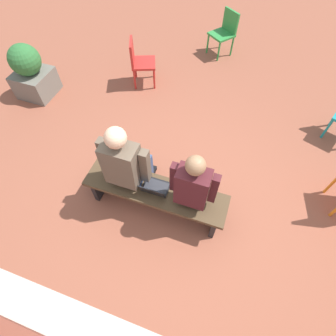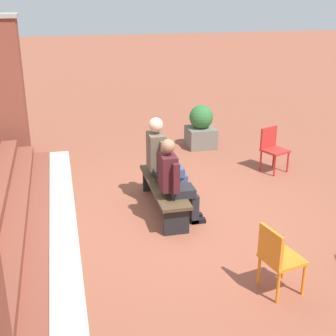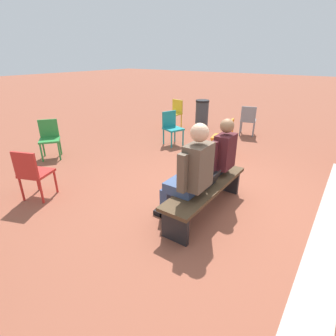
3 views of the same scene
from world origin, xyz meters
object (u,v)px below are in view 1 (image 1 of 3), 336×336
object	(u,v)px
plastic_chair_near_bench_left	(225,31)
laptop	(155,188)
person_student	(194,185)
plastic_chair_far_right	(139,60)
planter	(31,73)
bench	(155,193)
person_adult	(127,163)

from	to	relation	value
plastic_chair_near_bench_left	laptop	bearing A→B (deg)	89.76
person_student	laptop	world-z (taller)	person_student
person_student	plastic_chair_near_bench_left	xyz separation A→B (m)	(0.44, -3.86, -0.23)
laptop	plastic_chair_far_right	world-z (taller)	plastic_chair_far_right
person_student	planter	size ratio (longest dim) A/B	1.41
bench	planter	world-z (taller)	planter
plastic_chair_near_bench_left	bench	bearing A→B (deg)	89.74
planter	laptop	bearing A→B (deg)	152.51
plastic_chair_near_bench_left	planter	distance (m)	3.80
laptop	plastic_chair_near_bench_left	size ratio (longest dim) A/B	0.38
planter	plastic_chair_near_bench_left	bearing A→B (deg)	-140.18
planter	bench	bearing A→B (deg)	152.69
person_adult	person_student	bearing A→B (deg)	179.59
plastic_chair_near_bench_left	person_adult	bearing A→B (deg)	84.39
person_adult	planter	world-z (taller)	person_adult
person_student	planter	xyz separation A→B (m)	(3.36, -1.43, -0.27)
person_student	plastic_chair_near_bench_left	size ratio (longest dim) A/B	1.58
laptop	plastic_chair_near_bench_left	xyz separation A→B (m)	(-0.02, -3.94, -0.02)
planter	person_adult	bearing A→B (deg)	150.68
person_adult	bench	bearing A→B (deg)	168.71
bench	planter	size ratio (longest dim) A/B	1.91
bench	plastic_chair_far_right	size ratio (longest dim) A/B	2.14
laptop	person_student	bearing A→B (deg)	-170.24
bench	laptop	world-z (taller)	laptop
laptop	planter	size ratio (longest dim) A/B	0.34
bench	plastic_chair_far_right	world-z (taller)	plastic_chair_far_right
person_adult	plastic_chair_near_bench_left	world-z (taller)	person_adult
plastic_chair_far_right	plastic_chair_near_bench_left	world-z (taller)	same
plastic_chair_far_right	planter	bearing A→B (deg)	28.48
laptop	plastic_chair_near_bench_left	distance (m)	3.94
bench	person_student	bearing A→B (deg)	-171.74
person_student	person_adult	size ratio (longest dim) A/B	0.93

